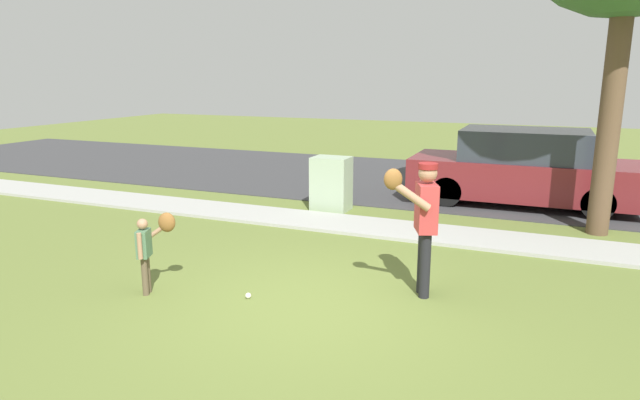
# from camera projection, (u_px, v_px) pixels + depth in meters

# --- Properties ---
(ground_plane) EXTENTS (48.00, 48.00, 0.00)m
(ground_plane) POSITION_uv_depth(u_px,v_px,m) (387.00, 232.00, 9.91)
(ground_plane) COLOR olive
(sidewalk_strip) EXTENTS (36.00, 1.20, 0.06)m
(sidewalk_strip) POSITION_uv_depth(u_px,v_px,m) (388.00, 229.00, 9.99)
(sidewalk_strip) COLOR #A3A39E
(sidewalk_strip) RESTS_ON ground
(road_surface) EXTENTS (36.00, 6.80, 0.02)m
(road_surface) POSITION_uv_depth(u_px,v_px,m) (439.00, 182.00, 14.50)
(road_surface) COLOR #38383A
(road_surface) RESTS_ON ground
(person_adult) EXTENTS (0.64, 0.80, 1.72)m
(person_adult) POSITION_uv_depth(u_px,v_px,m) (423.00, 215.00, 6.82)
(person_adult) COLOR black
(person_adult) RESTS_ON ground
(person_child) EXTENTS (0.43, 0.51, 1.05)m
(person_child) POSITION_uv_depth(u_px,v_px,m) (151.00, 242.00, 7.00)
(person_child) COLOR brown
(person_child) RESTS_ON ground
(baseball) EXTENTS (0.07, 0.07, 0.07)m
(baseball) POSITION_uv_depth(u_px,v_px,m) (248.00, 296.00, 6.94)
(baseball) COLOR white
(baseball) RESTS_ON ground
(utility_cabinet) EXTENTS (0.77, 0.58, 1.12)m
(utility_cabinet) POSITION_uv_depth(u_px,v_px,m) (331.00, 184.00, 11.41)
(utility_cabinet) COLOR #9EB293
(utility_cabinet) RESTS_ON ground
(parked_suv_maroon) EXTENTS (4.70, 1.90, 1.63)m
(parked_suv_maroon) POSITION_uv_depth(u_px,v_px,m) (523.00, 169.00, 11.83)
(parked_suv_maroon) COLOR maroon
(parked_suv_maroon) RESTS_ON road_surface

